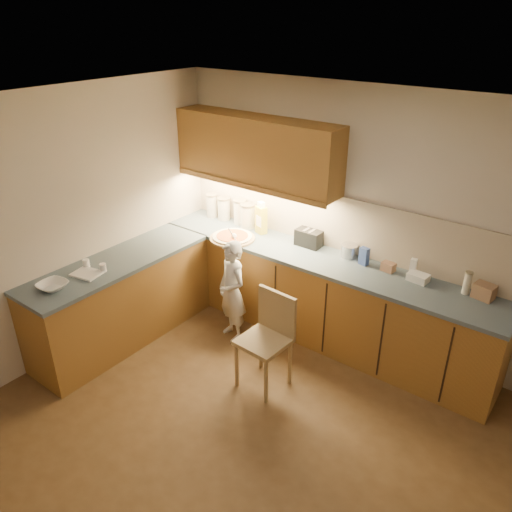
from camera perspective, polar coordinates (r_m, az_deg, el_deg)
name	(u,v)px	position (r m, az deg, el deg)	size (l,w,h in m)	color
room	(242,261)	(3.32, -1.56, -0.63)	(4.54, 4.50, 2.62)	#52371C
l_counter	(249,297)	(5.27, -0.75, -4.71)	(3.77, 2.62, 0.92)	olive
backsplash	(335,222)	(5.22, 8.99, 3.86)	(3.75, 0.02, 0.58)	#BFAE94
upper_cabinets	(256,150)	(5.35, 0.00, 11.97)	(1.95, 0.36, 0.73)	olive
pizza_on_board	(232,237)	(5.46, -2.72, 2.15)	(0.50, 0.50, 0.20)	tan
child	(232,292)	(5.18, -2.76, -4.08)	(0.41, 0.27, 1.12)	silver
wooden_chair	(269,333)	(4.59, 1.47, -8.84)	(0.44, 0.44, 0.92)	tan
mixing_bowl	(53,286)	(4.84, -22.23, -3.18)	(0.26, 0.26, 0.06)	silver
canister_a	(212,205)	(6.04, -5.04, 5.79)	(0.14, 0.14, 0.29)	beige
canister_b	(224,209)	(5.95, -3.69, 5.44)	(0.16, 0.16, 0.27)	silver
canister_c	(240,212)	(5.81, -1.83, 5.08)	(0.16, 0.16, 0.29)	white
canister_d	(248,216)	(5.71, -0.97, 4.64)	(0.17, 0.17, 0.28)	white
oil_jug	(261,219)	(5.55, 0.59, 4.26)	(0.15, 0.13, 0.37)	gold
toaster	(309,238)	(5.30, 6.04, 2.06)	(0.28, 0.16, 0.18)	black
steel_pot	(349,251)	(5.13, 10.59, 0.60)	(0.17, 0.17, 0.13)	#B4B3B9
blue_box	(364,256)	(5.00, 12.25, -0.02)	(0.09, 0.06, 0.18)	#344E9D
card_box_a	(388,267)	(4.95, 14.88, -1.20)	(0.12, 0.09, 0.09)	#9E7155
white_bottle	(413,267)	(4.91, 17.51, -1.23)	(0.06, 0.06, 0.17)	white
flat_pack	(418,277)	(4.85, 18.05, -2.34)	(0.18, 0.13, 0.07)	silver
tall_jar	(467,283)	(4.75, 22.99, -2.83)	(0.07, 0.07, 0.22)	white
card_box_b	(484,291)	(4.76, 24.62, -3.69)	(0.17, 0.13, 0.13)	#A07856
dough_cloth	(87,274)	(5.00, -18.77, -1.92)	(0.26, 0.20, 0.02)	silver
spice_jar_a	(86,264)	(5.12, -18.83, -0.82)	(0.06, 0.06, 0.09)	white
spice_jar_b	(103,268)	(4.99, -17.08, -1.28)	(0.06, 0.06, 0.08)	white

